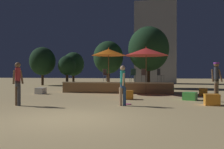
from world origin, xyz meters
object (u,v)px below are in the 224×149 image
object	(u,v)px
person_2	(18,82)
background_tree_3	(149,49)
background_tree_2	(73,64)
background_tree_4	(67,66)
patio_umbrella_0	(146,52)
cube_seat_2	(203,92)
bistro_chair_0	(106,74)
bistro_chair_3	(160,74)
cube_seat_3	(190,96)
person_0	(123,84)
bistro_chair_1	(133,74)
background_tree_0	(43,61)
bistro_chair_2	(144,74)
cube_seat_4	(128,95)
patio_umbrella_1	(109,52)
cube_seat_1	(41,91)
person_1	(216,79)
background_tree_1	(108,57)
cube_seat_0	(212,100)
frisbee_disc	(128,104)

from	to	relation	value
person_2	background_tree_3	xyz separation A→B (m)	(4.40, 13.51, 2.56)
background_tree_2	background_tree_4	xyz separation A→B (m)	(0.40, -2.90, -0.28)
patio_umbrella_0	cube_seat_2	world-z (taller)	patio_umbrella_0
bistro_chair_0	bistro_chair_3	bearing A→B (deg)	-60.06
cube_seat_3	background_tree_3	world-z (taller)	background_tree_3
person_0	bistro_chair_1	size ratio (longest dim) A/B	1.84
background_tree_0	background_tree_3	size ratio (longest dim) A/B	0.77
background_tree_4	bistro_chair_3	bearing A→B (deg)	-38.70
bistro_chair_3	background_tree_3	world-z (taller)	background_tree_3
bistro_chair_0	bistro_chair_2	xyz separation A→B (m)	(2.79, -0.03, 0.00)
cube_seat_4	person_2	distance (m)	5.40
cube_seat_3	bistro_chair_0	xyz separation A→B (m)	(-5.50, 4.75, 1.11)
cube_seat_3	person_2	world-z (taller)	person_2
patio_umbrella_1	background_tree_2	distance (m)	13.93
cube_seat_1	person_2	size ratio (longest dim) A/B	0.32
person_1	background_tree_1	size ratio (longest dim) A/B	0.43
bistro_chair_3	background_tree_0	bearing A→B (deg)	89.77
patio_umbrella_0	person_0	world-z (taller)	patio_umbrella_0
cube_seat_1	bistro_chair_0	xyz separation A→B (m)	(3.61, 2.92, 1.10)
cube_seat_0	bistro_chair_3	size ratio (longest dim) A/B	0.64
bistro_chair_1	cube_seat_0	bearing A→B (deg)	98.30
cube_seat_4	bistro_chair_0	distance (m)	5.72
person_1	bistro_chair_3	xyz separation A→B (m)	(-2.73, 4.79, 0.23)
background_tree_1	background_tree_0	bearing A→B (deg)	159.00
patio_umbrella_0	cube_seat_3	xyz separation A→B (m)	(2.43, -3.18, -2.53)
bistro_chair_3	background_tree_4	bearing A→B (deg)	83.74
bistro_chair_2	background_tree_0	bearing A→B (deg)	-43.26
person_1	bistro_chair_2	size ratio (longest dim) A/B	2.07
cube_seat_3	background_tree_1	xyz separation A→B (m)	(-6.41, 9.50, 2.61)
bistro_chair_0	background_tree_1	bearing A→B (deg)	47.72
cube_seat_3	background_tree_4	distance (m)	17.08
patio_umbrella_0	bistro_chair_1	size ratio (longest dim) A/B	3.39
bistro_chair_2	background_tree_2	xyz separation A→B (m)	(-9.33, 10.51, 1.14)
cube_seat_0	background_tree_2	size ratio (longest dim) A/B	0.15
cube_seat_1	cube_seat_3	distance (m)	9.30
cube_seat_3	person_2	bearing A→B (deg)	-152.07
cube_seat_1	background_tree_3	distance (m)	10.71
person_1	bistro_chair_3	bearing A→B (deg)	-117.45
cube_seat_1	bistro_chair_0	size ratio (longest dim) A/B	0.63
cube_seat_0	person_2	world-z (taller)	person_2
background_tree_1	patio_umbrella_1	bearing A→B (deg)	-76.62
person_1	frisbee_disc	world-z (taller)	person_1
cube_seat_2	patio_umbrella_0	bearing A→B (deg)	170.17
background_tree_4	person_1	bearing A→B (deg)	-45.12
cube_seat_0	background_tree_4	size ratio (longest dim) A/B	0.18
bistro_chair_1	bistro_chair_2	size ratio (longest dim) A/B	1.00
bistro_chair_2	background_tree_4	size ratio (longest dim) A/B	0.28
background_tree_0	cube_seat_0	bearing A→B (deg)	-43.41
cube_seat_4	person_2	world-z (taller)	person_2
bistro_chair_1	person_0	bearing A→B (deg)	68.31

